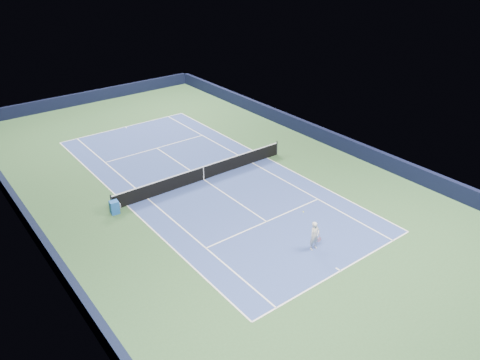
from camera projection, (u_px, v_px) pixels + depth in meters
ground at (204, 180)px, 30.84m from camera, size 40.00×40.00×0.00m
wall_far at (88, 97)px, 44.46m from camera, size 22.00×0.35×1.10m
wall_right at (319, 134)px, 36.41m from camera, size 0.35×40.00×1.10m
wall_left at (33, 229)px, 24.76m from camera, size 0.35×40.00×1.10m
court_surface at (204, 180)px, 30.84m from camera, size 10.97×23.77×0.01m
baseline_far at (125, 127)px, 39.16m from camera, size 10.97×0.08×0.00m
baseline_near at (340, 271)px, 22.51m from camera, size 10.97×0.08×0.00m
sideline_doubles_right at (267, 158)px, 33.79m from camera, size 0.08×23.77×0.00m
sideline_doubles_left at (127, 206)px, 27.88m from camera, size 0.08×23.77×0.00m
sideline_singles_right at (252, 163)px, 33.05m from camera, size 0.08×23.77×0.00m
sideline_singles_left at (148, 199)px, 28.62m from camera, size 0.08×23.77×0.00m
service_line_far at (157, 148)px, 35.32m from camera, size 8.23×0.08×0.00m
service_line_near at (267, 222)px, 26.35m from camera, size 8.23×0.08×0.00m
center_service_line at (204, 179)px, 30.84m from camera, size 0.08×12.80×0.00m
center_mark_far at (126, 127)px, 39.05m from camera, size 0.08×0.30×0.00m
center_mark_near at (338, 269)px, 22.62m from camera, size 0.08×0.30×0.00m
tennis_net at (203, 173)px, 30.60m from camera, size 12.90×0.10×1.07m
sponsor_cube at (114, 207)px, 26.97m from camera, size 0.60×0.49×0.80m
tennis_player at (315, 236)px, 23.74m from camera, size 0.75×1.23×1.73m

